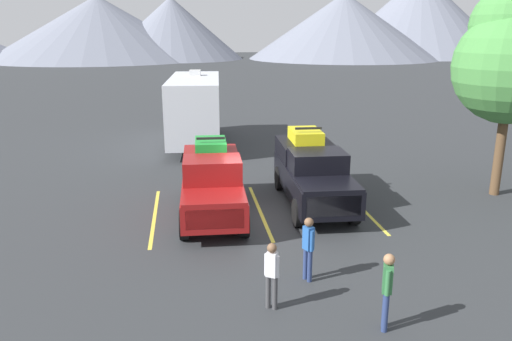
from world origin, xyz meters
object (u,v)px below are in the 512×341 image
Objects in this scene: pickup_truck_a at (212,181)px; person_a at (308,245)px; person_c at (272,271)px; camper_trailer_a at (195,107)px; pickup_truck_b at (312,171)px; person_b at (387,287)px.

person_a is at bearing -67.65° from pickup_truck_a.
person_c is (-1.13, -1.20, -0.05)m from person_a.
person_a is 1.65m from person_c.
pickup_truck_a is 0.60× the size of camper_trailer_a.
person_a is (2.11, -5.13, -0.20)m from pickup_truck_a.
pickup_truck_b is 7.49m from person_c.
camper_trailer_a is at bearing 94.19° from person_c.
pickup_truck_b is 0.63× the size of camper_trailer_a.
camper_trailer_a reaches higher than person_c.
pickup_truck_a is 6.40m from person_c.
pickup_truck_b is 8.15m from person_b.
pickup_truck_b is (3.66, 0.66, 0.03)m from pickup_truck_a.
person_c is at bearing -81.22° from pickup_truck_a.
camper_trailer_a is 18.67m from person_b.
person_b is (3.50, -18.30, -1.08)m from camper_trailer_a.
camper_trailer_a is at bearing 100.83° from person_b.
pickup_truck_a is 0.95× the size of pickup_truck_b.
person_b reaches higher than person_c.
camper_trailer_a reaches higher than person_a.
person_a is (2.39, -15.95, -1.11)m from camper_trailer_a.
pickup_truck_a is at bearing 113.29° from person_b.
pickup_truck_b is at bearing 69.02° from person_c.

